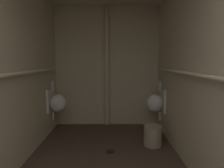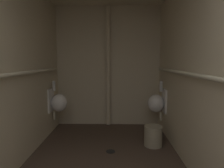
{
  "view_description": "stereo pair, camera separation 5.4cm",
  "coord_description": "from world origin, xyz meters",
  "px_view_note": "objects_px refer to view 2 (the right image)",
  "views": [
    {
      "loc": [
        0.11,
        -0.19,
        1.39
      ],
      "look_at": [
        0.1,
        3.17,
        1.0
      ],
      "focal_mm": 32.11,
      "sensor_mm": 36.0,
      "label": 1
    },
    {
      "loc": [
        0.16,
        -0.19,
        1.39
      ],
      "look_at": [
        0.1,
        3.17,
        1.0
      ],
      "focal_mm": 32.11,
      "sensor_mm": 36.0,
      "label": 2
    }
  ],
  "objects_px": {
    "waste_bin": "(153,136)",
    "floor_drain": "(111,151)",
    "urinal_right_mid": "(157,103)",
    "urinal_left_mid": "(58,102)",
    "standpipe_back_wall": "(108,67)"
  },
  "relations": [
    {
      "from": "waste_bin",
      "to": "floor_drain",
      "type": "bearing_deg",
      "value": -161.34
    },
    {
      "from": "urinal_right_mid",
      "to": "floor_drain",
      "type": "bearing_deg",
      "value": -137.33
    },
    {
      "from": "urinal_left_mid",
      "to": "floor_drain",
      "type": "height_order",
      "value": "urinal_left_mid"
    },
    {
      "from": "waste_bin",
      "to": "standpipe_back_wall",
      "type": "bearing_deg",
      "value": 126.96
    },
    {
      "from": "standpipe_back_wall",
      "to": "floor_drain",
      "type": "xyz_separation_m",
      "value": [
        0.08,
        -1.26,
        -1.25
      ]
    },
    {
      "from": "urinal_left_mid",
      "to": "floor_drain",
      "type": "distance_m",
      "value": 1.44
    },
    {
      "from": "urinal_left_mid",
      "to": "waste_bin",
      "type": "distance_m",
      "value": 1.86
    },
    {
      "from": "floor_drain",
      "to": "waste_bin",
      "type": "xyz_separation_m",
      "value": [
        0.69,
        0.23,
        0.16
      ]
    },
    {
      "from": "urinal_left_mid",
      "to": "floor_drain",
      "type": "relative_size",
      "value": 5.39
    },
    {
      "from": "standpipe_back_wall",
      "to": "floor_drain",
      "type": "bearing_deg",
      "value": -86.26
    },
    {
      "from": "urinal_right_mid",
      "to": "waste_bin",
      "type": "height_order",
      "value": "urinal_right_mid"
    },
    {
      "from": "urinal_left_mid",
      "to": "waste_bin",
      "type": "relative_size",
      "value": 2.29
    },
    {
      "from": "urinal_right_mid",
      "to": "floor_drain",
      "type": "xyz_separation_m",
      "value": [
        -0.86,
        -0.79,
        -0.6
      ]
    },
    {
      "from": "urinal_right_mid",
      "to": "standpipe_back_wall",
      "type": "height_order",
      "value": "standpipe_back_wall"
    },
    {
      "from": "urinal_left_mid",
      "to": "standpipe_back_wall",
      "type": "xyz_separation_m",
      "value": [
        0.95,
        0.45,
        0.66
      ]
    }
  ]
}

